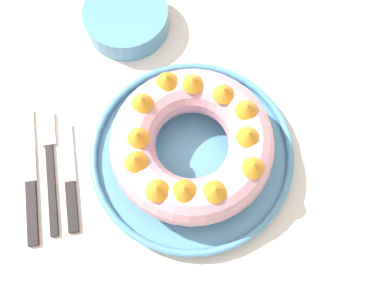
{
  "coord_description": "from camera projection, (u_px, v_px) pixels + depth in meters",
  "views": [
    {
      "loc": [
        -0.05,
        -0.25,
        1.44
      ],
      "look_at": [
        -0.01,
        -0.01,
        0.8
      ],
      "focal_mm": 42.0,
      "sensor_mm": 36.0,
      "label": 1
    }
  ],
  "objects": [
    {
      "name": "serving_knife",
      "position": [
        31.0,
        184.0,
        0.73
      ],
      "size": [
        0.02,
        0.23,
        0.01
      ],
      "rotation": [
        0.0,
        0.0,
        0.05
      ],
      "color": "black",
      "rests_on": "dining_table"
    },
    {
      "name": "serving_dish",
      "position": [
        192.0,
        154.0,
        0.74
      ],
      "size": [
        0.33,
        0.33,
        0.03
      ],
      "color": "#518EB2",
      "rests_on": "dining_table"
    },
    {
      "name": "cake_knife",
      "position": [
        70.0,
        184.0,
        0.73
      ],
      "size": [
        0.02,
        0.18,
        0.01
      ],
      "rotation": [
        0.0,
        0.0,
        0.02
      ],
      "color": "black",
      "rests_on": "dining_table"
    },
    {
      "name": "dining_table",
      "position": [
        195.0,
        168.0,
        0.85
      ],
      "size": [
        1.13,
        0.99,
        0.73
      ],
      "color": "beige",
      "rests_on": "ground_plane"
    },
    {
      "name": "bundt_cake",
      "position": [
        192.0,
        143.0,
        0.69
      ],
      "size": [
        0.25,
        0.25,
        0.09
      ],
      "color": "#E09EAD",
      "rests_on": "serving_dish"
    },
    {
      "name": "side_bowl",
      "position": [
        127.0,
        18.0,
        0.82
      ],
      "size": [
        0.15,
        0.15,
        0.05
      ],
      "primitive_type": "cylinder",
      "color": "#518EB2",
      "rests_on": "dining_table"
    },
    {
      "name": "fork",
      "position": [
        50.0,
        162.0,
        0.74
      ],
      "size": [
        0.02,
        0.21,
        0.01
      ],
      "rotation": [
        0.0,
        0.0,
        0.02
      ],
      "color": "black",
      "rests_on": "dining_table"
    },
    {
      "name": "ground_plane",
      "position": [
        194.0,
        226.0,
        1.44
      ],
      "size": [
        8.0,
        8.0,
        0.0
      ],
      "primitive_type": "plane",
      "color": "#4C4742"
    }
  ]
}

